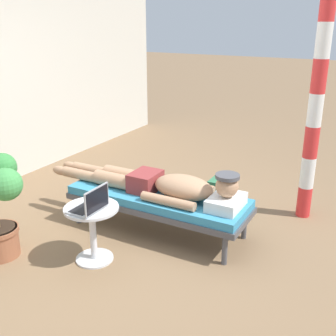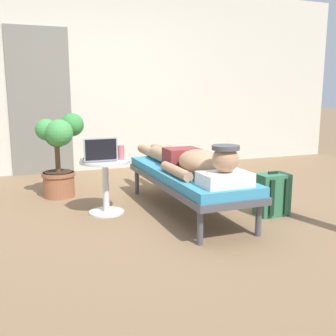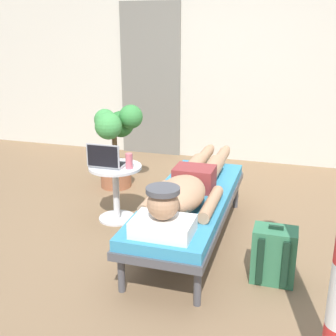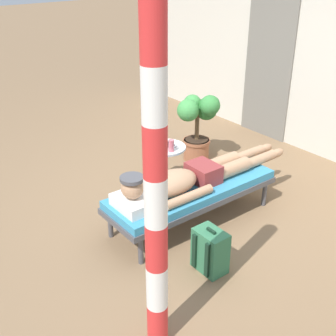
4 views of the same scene
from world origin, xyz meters
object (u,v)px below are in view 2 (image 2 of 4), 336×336
object	(u,v)px
person_reclining	(190,160)
side_table	(106,177)
potted_plant	(59,148)
laptop	(100,155)
backpack	(272,195)
drink_glass	(121,152)
lounge_chair	(188,177)

from	to	relation	value
person_reclining	side_table	bearing A→B (deg)	159.34
person_reclining	potted_plant	xyz separation A→B (m)	(-1.09, 1.09, 0.03)
laptop	potted_plant	xyz separation A→B (m)	(-0.27, 0.85, -0.03)
laptop	backpack	world-z (taller)	laptop
side_table	laptop	size ratio (longest dim) A/B	1.69
side_table	drink_glass	size ratio (longest dim) A/B	3.76
person_reclining	side_table	size ratio (longest dim) A/B	4.15
person_reclining	potted_plant	bearing A→B (deg)	135.11
potted_plant	person_reclining	bearing A→B (deg)	-44.89
lounge_chair	person_reclining	xyz separation A→B (m)	(-0.00, -0.06, 0.17)
side_table	laptop	xyz separation A→B (m)	(-0.06, -0.05, 0.23)
side_table	potted_plant	bearing A→B (deg)	112.63
potted_plant	backpack	bearing A→B (deg)	-38.30
person_reclining	side_table	distance (m)	0.83
backpack	potted_plant	distance (m)	2.32
drink_glass	side_table	bearing A→B (deg)	168.74
laptop	backpack	xyz separation A→B (m)	(1.52, -0.57, -0.39)
person_reclining	backpack	bearing A→B (deg)	-25.22
backpack	person_reclining	bearing A→B (deg)	154.78
lounge_chair	potted_plant	world-z (taller)	potted_plant
side_table	potted_plant	distance (m)	0.89
person_reclining	drink_glass	size ratio (longest dim) A/B	15.61
person_reclining	laptop	world-z (taller)	laptop
side_table	person_reclining	bearing A→B (deg)	-20.66
lounge_chair	backpack	xyz separation A→B (m)	(0.71, -0.39, -0.15)
person_reclining	lounge_chair	bearing A→B (deg)	90.00
person_reclining	backpack	size ratio (longest dim) A/B	5.12
lounge_chair	potted_plant	size ratio (longest dim) A/B	2.00
backpack	drink_glass	bearing A→B (deg)	155.87
lounge_chair	backpack	bearing A→B (deg)	-28.82
lounge_chair	backpack	world-z (taller)	backpack
potted_plant	laptop	bearing A→B (deg)	-72.18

